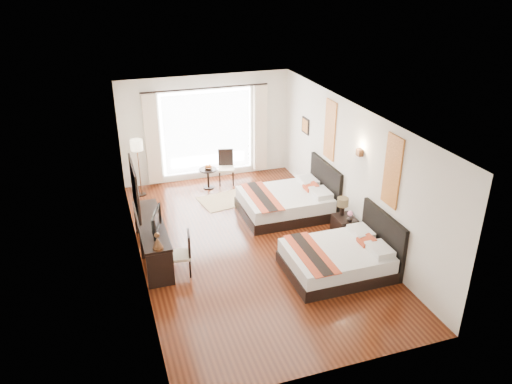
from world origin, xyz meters
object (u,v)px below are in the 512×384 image
object	(u,v)px
desk_chair	(182,261)
floor_lamp	(137,149)
side_table	(208,178)
bed_far	(288,202)
fruit_bowl	(208,168)
console_desk	(152,240)
window_chair	(226,173)
nightstand	(344,227)
vase	(350,218)
bed_near	(341,258)
television	(153,221)
table_lamp	(343,203)

from	to	relation	value
desk_chair	floor_lamp	distance (m)	3.91
side_table	bed_far	bearing A→B (deg)	-54.12
floor_lamp	fruit_bowl	bearing A→B (deg)	-4.33
console_desk	window_chair	bearing A→B (deg)	52.44
nightstand	vase	xyz separation A→B (m)	(0.01, -0.19, 0.32)
floor_lamp	bed_far	bearing A→B (deg)	-33.70
window_chair	fruit_bowl	bearing A→B (deg)	-57.38
side_table	window_chair	world-z (taller)	window_chair
desk_chair	fruit_bowl	world-z (taller)	desk_chair
floor_lamp	console_desk	bearing A→B (deg)	-92.08
side_table	window_chair	distance (m)	0.55
nightstand	window_chair	distance (m)	3.93
bed_near	vase	distance (m)	1.18
bed_far	window_chair	world-z (taller)	bed_far
floor_lamp	side_table	bearing A→B (deg)	-3.66
bed_far	nightstand	xyz separation A→B (m)	(0.71, -1.42, -0.06)
console_desk	fruit_bowl	world-z (taller)	console_desk
nightstand	window_chair	size ratio (longest dim) A/B	0.56
side_table	fruit_bowl	distance (m)	0.30
bed_near	bed_far	bearing A→B (deg)	91.15
nightstand	television	bearing A→B (deg)	177.33
bed_near	table_lamp	xyz separation A→B (m)	(0.65, 1.24, 0.47)
table_lamp	console_desk	size ratio (longest dim) A/B	0.17
table_lamp	window_chair	xyz separation A→B (m)	(-1.61, 3.46, -0.48)
floor_lamp	window_chair	bearing A→B (deg)	1.34
nightstand	fruit_bowl	distance (m)	4.03
bed_far	table_lamp	distance (m)	1.54
table_lamp	window_chair	distance (m)	3.84
nightstand	fruit_bowl	xyz separation A→B (m)	(-2.14, 3.39, 0.32)
table_lamp	fruit_bowl	size ratio (longest dim) A/B	1.69
desk_chair	floor_lamp	xyz separation A→B (m)	(-0.32, 3.77, 0.98)
nightstand	console_desk	distance (m)	4.01
nightstand	vase	bearing A→B (deg)	-87.66
bed_near	side_table	bearing A→B (deg)	108.23
bed_near	television	distance (m)	3.61
bed_near	nightstand	distance (m)	1.30
floor_lamp	bed_near	bearing A→B (deg)	-55.39
bed_far	side_table	size ratio (longest dim) A/B	3.85
bed_near	side_table	size ratio (longest dim) A/B	3.65
table_lamp	vase	world-z (taller)	table_lamp
window_chair	table_lamp	bearing A→B (deg)	38.31
console_desk	window_chair	world-z (taller)	window_chair
bed_far	vase	xyz separation A→B (m)	(0.72, -1.61, 0.26)
table_lamp	floor_lamp	distance (m)	5.16
bed_near	side_table	world-z (taller)	bed_near
bed_far	fruit_bowl	xyz separation A→B (m)	(-1.43, 1.97, 0.26)
console_desk	fruit_bowl	xyz separation A→B (m)	(1.83, 2.87, 0.18)
console_desk	side_table	distance (m)	3.42
bed_near	fruit_bowl	bearing A→B (deg)	108.21
fruit_bowl	bed_far	bearing A→B (deg)	-53.99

